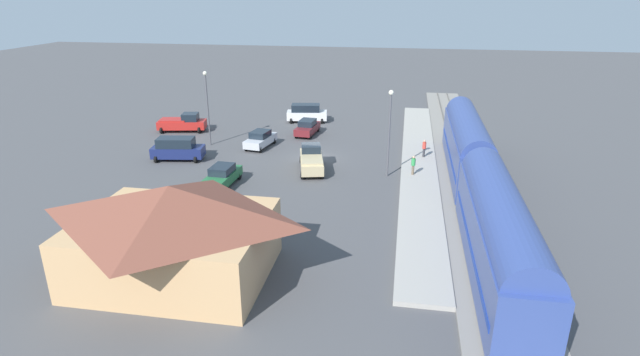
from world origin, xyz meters
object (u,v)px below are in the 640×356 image
at_px(sedan_green, 222,176).
at_px(light_pole_lot_center, 207,99).
at_px(light_pole_near_platform, 390,123).
at_px(suv_white, 307,113).
at_px(sedan_maroon, 307,127).
at_px(pickup_red, 183,123).
at_px(pedestrian_waiting_far, 413,164).
at_px(pickup_tan, 311,159).
at_px(suv_navy, 177,149).
at_px(passenger_train, 479,176).
at_px(sedan_silver, 260,139).
at_px(pedestrian_on_platform, 424,147).
at_px(station_building, 173,230).

distance_m(sedan_green, light_pole_lot_center, 12.88).
bearing_deg(light_pole_lot_center, light_pole_near_platform, 161.43).
height_order(suv_white, sedan_maroon, suv_white).
distance_m(suv_white, pickup_red, 14.90).
relative_size(pedestrian_waiting_far, pickup_tan, 0.30).
relative_size(suv_white, suv_navy, 1.00).
xyz_separation_m(sedan_green, sedan_maroon, (-4.00, -16.52, 0.00)).
xyz_separation_m(pedestrian_waiting_far, sedan_green, (15.76, 4.57, -0.40)).
height_order(passenger_train, sedan_silver, passenger_train).
height_order(pedestrian_on_platform, pickup_red, pickup_red).
distance_m(pedestrian_on_platform, sedan_maroon, 14.50).
relative_size(pedestrian_on_platform, sedan_silver, 0.36).
bearing_deg(sedan_maroon, sedan_silver, 54.46).
height_order(pedestrian_on_platform, light_pole_lot_center, light_pole_lot_center).
bearing_deg(pickup_red, sedan_maroon, -175.81).
bearing_deg(sedan_maroon, suv_white, -77.84).
relative_size(passenger_train, pedestrian_on_platform, 20.28).
xyz_separation_m(station_building, light_pole_lot_center, (7.75, -24.87, 2.00)).
height_order(suv_white, light_pole_lot_center, light_pole_lot_center).
relative_size(passenger_train, light_pole_lot_center, 4.47).
relative_size(station_building, pickup_red, 1.97).
bearing_deg(suv_white, pickup_tan, 102.69).
height_order(pedestrian_on_platform, pickup_tan, pickup_tan).
xyz_separation_m(sedan_green, pickup_red, (10.48, -15.46, 0.15)).
relative_size(sedan_maroon, light_pole_lot_center, 0.60).
bearing_deg(sedan_green, sedan_silver, -90.45).
bearing_deg(pickup_tan, pickup_red, -31.48).
height_order(sedan_green, light_pole_near_platform, light_pole_near_platform).
distance_m(pedestrian_waiting_far, light_pole_lot_center, 22.41).
relative_size(station_building, sedan_silver, 2.36).
bearing_deg(pickup_tan, pedestrian_waiting_far, 177.47).
bearing_deg(pedestrian_waiting_far, pedestrian_on_platform, -101.41).
relative_size(sedan_silver, suv_navy, 0.92).
distance_m(pickup_tan, light_pole_near_platform, 7.87).
bearing_deg(light_pole_lot_center, pickup_tan, 153.51).
xyz_separation_m(sedan_silver, suv_navy, (6.70, 5.39, 0.27)).
relative_size(sedan_maroon, suv_navy, 0.91).
distance_m(passenger_train, sedan_silver, 24.15).
bearing_deg(sedan_green, pedestrian_on_platform, -149.93).
xyz_separation_m(suv_white, pickup_tan, (-3.90, 17.34, -0.12)).
distance_m(pedestrian_waiting_far, sedan_silver, 16.97).
height_order(sedan_maroon, light_pole_lot_center, light_pole_lot_center).
height_order(pickup_red, light_pole_near_platform, light_pole_near_platform).
distance_m(pickup_tan, pickup_red, 20.09).
bearing_deg(light_pole_near_platform, sedan_green, 18.82).
xyz_separation_m(sedan_maroon, sedan_silver, (3.91, 5.48, 0.00)).
relative_size(station_building, sedan_maroon, 2.40).
height_order(sedan_maroon, suv_navy, suv_navy).
bearing_deg(light_pole_lot_center, sedan_maroon, -149.52).
height_order(pedestrian_on_platform, light_pole_near_platform, light_pole_near_platform).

